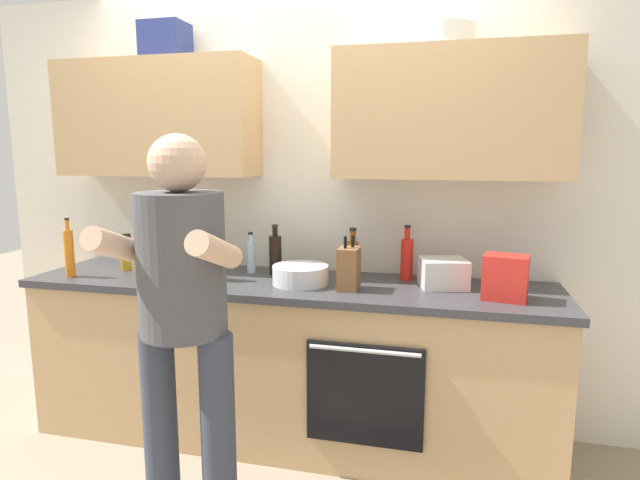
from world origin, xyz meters
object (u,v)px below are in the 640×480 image
object	(u,v)px
bottle_water	(251,256)
grocery_bag_bread	(159,258)
bottle_hotsauce	(407,258)
knife_block	(349,268)
bottle_oil	(127,255)
grocery_bag_crisps	(506,277)
mixing_bowl	(300,275)
grocery_bag_produce	(443,273)
bottle_syrup	(353,257)
bottle_soda	(219,264)
bottle_vinegar	(203,252)
bottle_juice	(69,252)
person_standing	(183,308)
bottle_soy	(275,254)
cup_ceramic	(167,270)

from	to	relation	value
bottle_water	grocery_bag_bread	world-z (taller)	bottle_water
bottle_hotsauce	knife_block	world-z (taller)	bottle_hotsauce
bottle_oil	grocery_bag_crisps	world-z (taller)	same
mixing_bowl	knife_block	size ratio (longest dim) A/B	1.07
grocery_bag_crisps	grocery_bag_produce	bearing A→B (deg)	148.81
bottle_oil	mixing_bowl	distance (m)	1.09
bottle_syrup	bottle_soda	xyz separation A→B (m)	(-0.69, -0.24, -0.03)
bottle_vinegar	bottle_juice	world-z (taller)	bottle_juice
grocery_bag_crisps	knife_block	bearing A→B (deg)	179.61
person_standing	bottle_soy	xyz separation A→B (m)	(0.06, 0.96, 0.04)
bottle_juice	cup_ceramic	distance (m)	0.57
bottle_vinegar	grocery_bag_produce	world-z (taller)	bottle_vinegar
bottle_soy	cup_ceramic	size ratio (longest dim) A/B	2.64
bottle_juice	cup_ceramic	xyz separation A→B (m)	(0.56, 0.07, -0.08)
person_standing	bottle_oil	bearing A→B (deg)	133.39
bottle_soy	bottle_soda	xyz separation A→B (m)	(-0.25, -0.20, -0.03)
person_standing	bottle_vinegar	size ratio (longest dim) A/B	6.68
bottle_vinegar	grocery_bag_bread	world-z (taller)	bottle_vinegar
bottle_vinegar	bottle_juice	xyz separation A→B (m)	(-0.63, -0.36, 0.04)
bottle_juice	grocery_bag_bread	world-z (taller)	bottle_juice
bottle_oil	grocery_bag_produce	distance (m)	1.81
person_standing	bottle_syrup	distance (m)	1.12
grocery_bag_crisps	grocery_bag_bread	size ratio (longest dim) A/B	0.83
bottle_water	cup_ceramic	xyz separation A→B (m)	(-0.38, -0.27, -0.04)
bottle_juice	knife_block	bearing A→B (deg)	3.44
bottle_juice	grocery_bag_bread	distance (m)	0.48
bottle_water	grocery_bag_crisps	distance (m)	1.38
bottle_soy	cup_ceramic	bearing A→B (deg)	-154.68
bottle_syrup	mixing_bowl	xyz separation A→B (m)	(-0.24, -0.21, -0.06)
bottle_syrup	bottle_soy	bearing A→B (deg)	-174.98
bottle_oil	bottle_soda	distance (m)	0.65
person_standing	bottle_hotsauce	xyz separation A→B (m)	(0.79, 1.01, 0.04)
cup_ceramic	bottle_water	bearing A→B (deg)	34.81
bottle_syrup	knife_block	xyz separation A→B (m)	(0.03, -0.26, -0.01)
bottle_soda	knife_block	bearing A→B (deg)	-1.97
bottle_soda	grocery_bag_crisps	bearing A→B (deg)	-1.16
bottle_juice	cup_ceramic	bearing A→B (deg)	6.80
grocery_bag_crisps	bottle_hotsauce	bearing A→B (deg)	150.02
grocery_bag_crisps	grocery_bag_produce	size ratio (longest dim) A/B	0.93
person_standing	bottle_oil	distance (m)	1.21
person_standing	knife_block	world-z (taller)	person_standing
person_standing	bottle_soy	bearing A→B (deg)	86.39
bottle_soy	grocery_bag_produce	xyz separation A→B (m)	(0.92, -0.06, -0.04)
bottle_soy	bottle_soda	size ratio (longest dim) A/B	1.29
bottle_soda	bottle_juice	bearing A→B (deg)	-172.03
bottle_oil	bottle_soy	distance (m)	0.89
mixing_bowl	knife_block	distance (m)	0.28
bottle_oil	grocery_bag_produce	world-z (taller)	bottle_oil
person_standing	grocery_bag_bread	size ratio (longest dim) A/B	6.51
mixing_bowl	knife_block	world-z (taller)	knife_block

